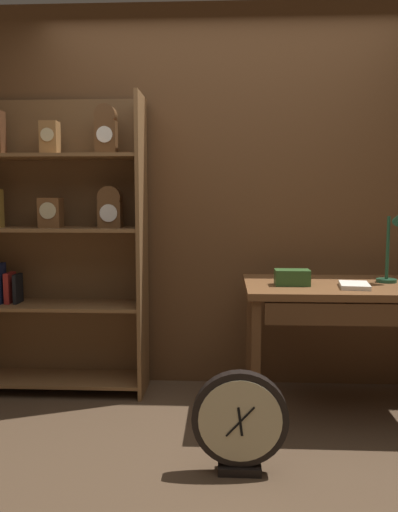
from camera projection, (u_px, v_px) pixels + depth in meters
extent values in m
plane|color=#4C3826|center=(229.00, 482.00, 2.39)|extent=(10.00, 10.00, 0.00)
cube|color=brown|center=(229.00, 199.00, 3.58)|extent=(4.80, 0.05, 2.60)
cube|color=brown|center=(142.00, 247.00, 3.40)|extent=(0.02, 0.36, 1.97)
cube|color=brown|center=(60.00, 245.00, 3.60)|extent=(1.23, 0.01, 1.97)
cube|color=brown|center=(56.00, 379.00, 3.53)|extent=(1.18, 0.35, 0.02)
cube|color=brown|center=(54.00, 305.00, 3.47)|extent=(1.18, 0.35, 0.02)
cube|color=brown|center=(52.00, 229.00, 3.42)|extent=(1.18, 0.35, 0.02)
cube|color=brown|center=(49.00, 157.00, 3.36)|extent=(1.18, 0.35, 0.02)
cube|color=olive|center=(50.00, 138.00, 3.36)|extent=(0.11, 0.10, 0.21)
cylinder|color=#C6B78C|center=(47.00, 135.00, 3.30)|extent=(0.09, 0.01, 0.09)
cube|color=brown|center=(51.00, 213.00, 3.39)|extent=(0.14, 0.11, 0.19)
cylinder|color=#C6B78C|center=(48.00, 211.00, 3.33)|extent=(0.11, 0.01, 0.11)
cube|color=brown|center=(106.00, 138.00, 3.34)|extent=(0.14, 0.09, 0.22)
cylinder|color=brown|center=(106.00, 115.00, 3.32)|extent=(0.14, 0.09, 0.14)
cylinder|color=white|center=(104.00, 134.00, 3.29)|extent=(0.10, 0.01, 0.10)
cube|color=brown|center=(110.00, 215.00, 3.38)|extent=(0.15, 0.11, 0.17)
cylinder|color=brown|center=(110.00, 198.00, 3.37)|extent=(0.15, 0.11, 0.15)
cylinder|color=silver|center=(108.00, 213.00, 3.32)|extent=(0.11, 0.01, 0.11)
cube|color=#19234C|center=(1.00, 283.00, 3.46)|extent=(0.03, 0.13, 0.27)
cube|color=maroon|center=(10.00, 288.00, 3.49)|extent=(0.03, 0.14, 0.21)
cube|color=black|center=(18.00, 288.00, 3.48)|extent=(0.02, 0.13, 0.20)
cube|color=brown|center=(348.00, 287.00, 3.09)|extent=(1.22, 0.72, 0.04)
cube|color=brown|center=(256.00, 367.00, 2.86)|extent=(0.05, 0.05, 0.76)
cube|color=brown|center=(250.00, 337.00, 3.47)|extent=(0.05, 0.05, 0.76)
cube|color=#55351C|center=(362.00, 315.00, 2.76)|extent=(1.04, 0.03, 0.12)
cylinder|color=#1E472D|center=(386.00, 281.00, 3.15)|extent=(0.12, 0.12, 0.02)
cylinder|color=#1E472D|center=(388.00, 248.00, 3.13)|extent=(0.02, 0.02, 0.38)
cube|color=#2D5123|center=(292.00, 277.00, 3.04)|extent=(0.20, 0.12, 0.09)
cube|color=silver|center=(354.00, 285.00, 2.96)|extent=(0.19, 0.24, 0.02)
cube|color=black|center=(239.00, 468.00, 2.47)|extent=(0.21, 0.11, 0.04)
cylinder|color=black|center=(240.00, 418.00, 2.45)|extent=(0.46, 0.06, 0.46)
cylinder|color=#C6B78C|center=(240.00, 421.00, 2.41)|extent=(0.39, 0.01, 0.39)
cube|color=black|center=(240.00, 422.00, 2.41)|extent=(0.03, 0.01, 0.14)
cube|color=black|center=(240.00, 422.00, 2.41)|extent=(0.14, 0.01, 0.15)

